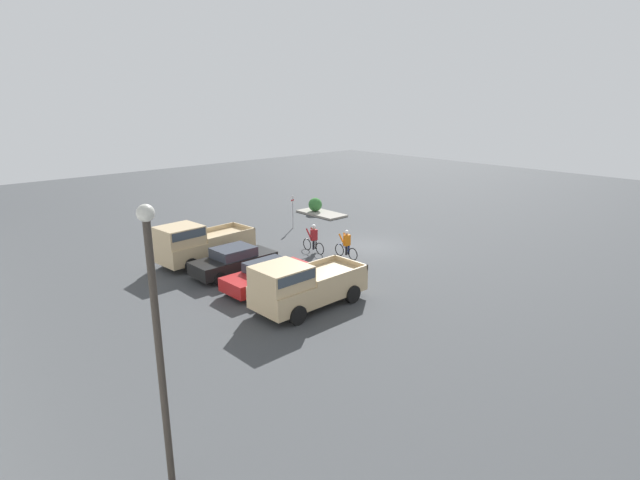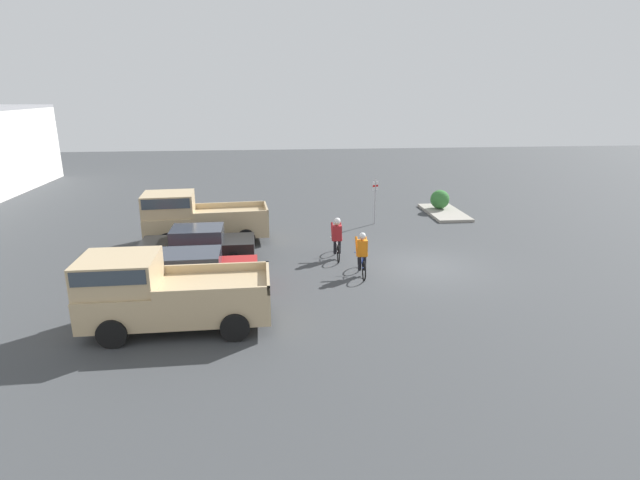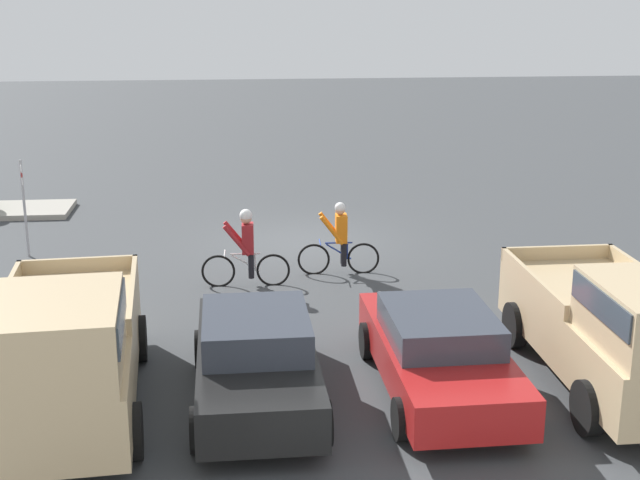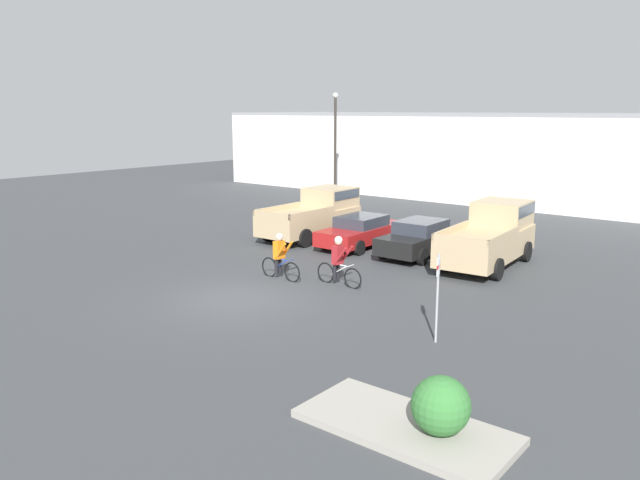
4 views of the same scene
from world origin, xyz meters
TOP-DOWN VIEW (x-y plane):
  - ground_plane at (0.00, 0.00)m, footprint 80.00×80.00m
  - warehouse_building at (0.00, 27.77)m, footprint 46.88×11.55m
  - pickup_truck_0 at (-4.21, 8.99)m, footprint 2.36×5.17m
  - sedan_0 at (-1.41, 8.58)m, footprint 2.01×4.51m
  - sedan_1 at (1.39, 8.70)m, footprint 1.97×4.38m
  - pickup_truck_1 at (4.16, 9.14)m, footprint 2.54×5.43m
  - cyclist_0 at (1.46, 3.21)m, footprint 1.86×0.46m
  - cyclist_1 at (-0.57, 2.57)m, footprint 1.80×0.46m
  - fire_lane_sign at (6.50, 0.60)m, footprint 0.11×0.29m
  - lamppost at (-9.88, 17.77)m, footprint 0.36×0.36m
  - curb_island at (8.21, -3.66)m, footprint 3.91×1.84m
  - shrub at (8.87, -3.60)m, footprint 1.05×1.05m

SIDE VIEW (x-z plane):
  - ground_plane at x=0.00m, z-range 0.00..0.00m
  - curb_island at x=8.21m, z-range 0.00..0.15m
  - sedan_0 at x=-1.41m, z-range 0.01..1.33m
  - shrub at x=8.87m, z-range 0.15..1.20m
  - sedan_1 at x=1.39m, z-range 0.01..1.43m
  - cyclist_1 at x=-0.57m, z-range -0.02..1.61m
  - cyclist_0 at x=1.46m, z-range 0.01..1.69m
  - pickup_truck_0 at x=-4.21m, z-range 0.03..2.20m
  - pickup_truck_1 at x=4.16m, z-range 0.02..2.29m
  - fire_lane_sign at x=6.50m, z-range 0.24..2.52m
  - warehouse_building at x=0.00m, z-range 0.00..5.48m
  - lamppost at x=-9.88m, z-range 0.58..7.30m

